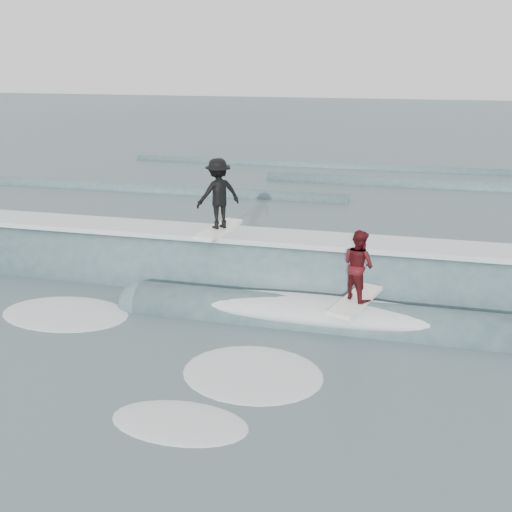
# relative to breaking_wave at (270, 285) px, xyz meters

# --- Properties ---
(ground) EXTENTS (160.00, 160.00, 0.00)m
(ground) POSITION_rel_breaking_wave_xyz_m (-0.21, -3.97, -0.03)
(ground) COLOR #3A4E56
(ground) RESTS_ON ground
(breaking_wave) EXTENTS (24.26, 4.10, 2.64)m
(breaking_wave) POSITION_rel_breaking_wave_xyz_m (0.00, 0.00, 0.00)
(breaking_wave) COLOR #36535C
(breaking_wave) RESTS_ON ground
(surfer_black) EXTENTS (1.40, 2.06, 2.01)m
(surfer_black) POSITION_rel_breaking_wave_xyz_m (-1.49, 0.25, 2.35)
(surfer_black) COLOR white
(surfer_black) RESTS_ON ground
(surfer_red) EXTENTS (1.16, 2.07, 1.73)m
(surfer_red) POSITION_rel_breaking_wave_xyz_m (2.44, -1.95, 1.37)
(surfer_red) COLOR white
(surfer_red) RESTS_ON ground
(whitewater) EXTENTS (16.03, 8.32, 0.10)m
(whitewater) POSITION_rel_breaking_wave_xyz_m (-0.58, -4.58, -0.03)
(whitewater) COLOR white
(whitewater) RESTS_ON ground
(far_swells) EXTENTS (39.59, 8.65, 0.80)m
(far_swells) POSITION_rel_breaking_wave_xyz_m (-0.00, 13.68, -0.03)
(far_swells) COLOR #36535C
(far_swells) RESTS_ON ground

